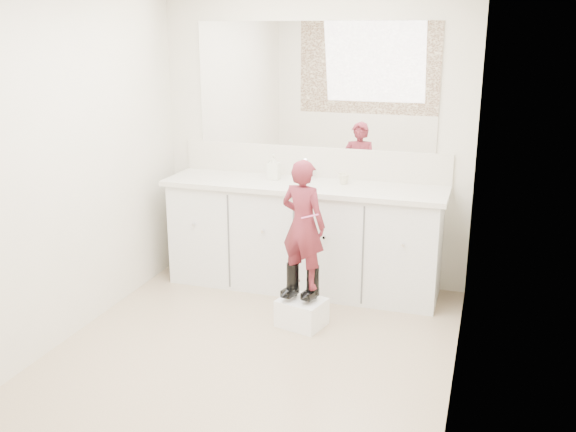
% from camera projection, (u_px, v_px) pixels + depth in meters
% --- Properties ---
extents(floor, '(3.00, 3.00, 0.00)m').
position_uv_depth(floor, '(251.00, 353.00, 4.27)').
color(floor, '#967B62').
rests_on(floor, ground).
extents(wall_back, '(2.60, 0.00, 2.60)m').
position_uv_depth(wall_back, '(314.00, 139.00, 5.30)').
color(wall_back, beige).
rests_on(wall_back, floor).
extents(wall_front, '(2.60, 0.00, 2.60)m').
position_uv_depth(wall_front, '(112.00, 258.00, 2.56)').
color(wall_front, beige).
rests_on(wall_front, floor).
extents(wall_left, '(0.00, 3.00, 3.00)m').
position_uv_depth(wall_left, '(68.00, 165.00, 4.32)').
color(wall_left, beige).
rests_on(wall_left, floor).
extents(wall_right, '(0.00, 3.00, 3.00)m').
position_uv_depth(wall_right, '(467.00, 194.00, 3.55)').
color(wall_right, beige).
rests_on(wall_right, floor).
extents(vanity_cabinet, '(2.20, 0.55, 0.85)m').
position_uv_depth(vanity_cabinet, '(304.00, 238.00, 5.27)').
color(vanity_cabinet, silver).
rests_on(vanity_cabinet, floor).
extents(countertop, '(2.28, 0.58, 0.04)m').
position_uv_depth(countertop, '(303.00, 186.00, 5.13)').
color(countertop, beige).
rests_on(countertop, vanity_cabinet).
extents(backsplash, '(2.28, 0.03, 0.25)m').
position_uv_depth(backsplash, '(313.00, 162.00, 5.34)').
color(backsplash, beige).
rests_on(backsplash, countertop).
extents(mirror, '(2.00, 0.02, 1.00)m').
position_uv_depth(mirror, '(314.00, 85.00, 5.17)').
color(mirror, white).
rests_on(mirror, wall_back).
extents(dot_panel, '(2.00, 0.01, 1.20)m').
position_uv_depth(dot_panel, '(104.00, 146.00, 2.45)').
color(dot_panel, '#472819').
rests_on(dot_panel, wall_front).
extents(faucet, '(0.08, 0.08, 0.10)m').
position_uv_depth(faucet, '(309.00, 173.00, 5.26)').
color(faucet, silver).
rests_on(faucet, countertop).
extents(cup, '(0.09, 0.09, 0.08)m').
position_uv_depth(cup, '(344.00, 179.00, 5.10)').
color(cup, beige).
rests_on(cup, countertop).
extents(soap_bottle, '(0.10, 0.10, 0.21)m').
position_uv_depth(soap_bottle, '(274.00, 167.00, 5.25)').
color(soap_bottle, silver).
rests_on(soap_bottle, countertop).
extents(step_stool, '(0.37, 0.33, 0.20)m').
position_uv_depth(step_stool, '(302.00, 312.00, 4.65)').
color(step_stool, white).
rests_on(step_stool, floor).
extents(boot_left, '(0.14, 0.19, 0.26)m').
position_uv_depth(boot_left, '(293.00, 280.00, 4.63)').
color(boot_left, black).
rests_on(boot_left, step_stool).
extents(boot_right, '(0.14, 0.19, 0.26)m').
position_uv_depth(boot_right, '(313.00, 283.00, 4.58)').
color(boot_right, black).
rests_on(boot_right, step_stool).
extents(toddler, '(0.38, 0.30, 0.93)m').
position_uv_depth(toddler, '(303.00, 224.00, 4.48)').
color(toddler, '#A93443').
rests_on(toddler, step_stool).
extents(toothbrush, '(0.13, 0.05, 0.06)m').
position_uv_depth(toothbrush, '(310.00, 216.00, 4.37)').
color(toothbrush, '#E95AA2').
rests_on(toothbrush, toddler).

